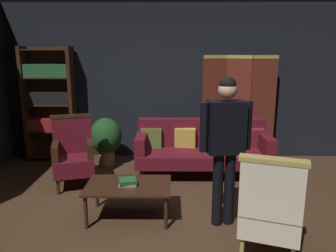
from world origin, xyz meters
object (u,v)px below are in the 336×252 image
at_px(armchair_wing_left, 73,153).
at_px(velvet_couch, 202,147).
at_px(book_green_cloth, 128,181).
at_px(bookshelf, 50,101).
at_px(armchair_gilt_accent, 270,207).
at_px(standing_figure, 226,138).
at_px(potted_plant, 106,138).
at_px(book_tan_leather, 128,184).
at_px(coffee_table, 129,188).
at_px(folding_screen, 238,107).

bearing_deg(armchair_wing_left, velvet_couch, 13.79).
bearing_deg(book_green_cloth, armchair_wing_left, 133.60).
xyz_separation_m(bookshelf, armchair_wing_left, (0.75, -1.22, -0.59)).
bearing_deg(armchair_gilt_accent, armchair_wing_left, 145.07).
distance_m(bookshelf, velvet_couch, 2.87).
relative_size(standing_figure, potted_plant, 2.02).
bearing_deg(book_green_cloth, standing_figure, -6.63).
distance_m(armchair_wing_left, book_green_cloth, 1.35).
bearing_deg(book_tan_leather, standing_figure, -6.63).
xyz_separation_m(coffee_table, book_tan_leather, (-0.01, -0.01, 0.06)).
bearing_deg(velvet_couch, potted_plant, 166.16).
bearing_deg(bookshelf, armchair_wing_left, -58.31).
relative_size(armchair_wing_left, book_tan_leather, 5.18).
bearing_deg(bookshelf, potted_plant, -17.44).
distance_m(velvet_couch, book_tan_leather, 1.78).
bearing_deg(potted_plant, book_green_cloth, -71.39).
xyz_separation_m(velvet_couch, standing_figure, (0.09, -1.59, 0.57)).
xyz_separation_m(bookshelf, armchair_gilt_accent, (3.15, -2.89, -0.59)).
bearing_deg(book_green_cloth, book_tan_leather, 0.00).
bearing_deg(velvet_couch, coffee_table, -124.83).
distance_m(armchair_wing_left, standing_figure, 2.39).
height_order(velvet_couch, standing_figure, standing_figure).
distance_m(coffee_table, potted_plant, 1.97).
bearing_deg(folding_screen, book_green_cloth, -128.21).
relative_size(armchair_wing_left, book_green_cloth, 5.17).
height_order(coffee_table, book_tan_leather, book_tan_leather).
height_order(bookshelf, coffee_table, bookshelf).
bearing_deg(velvet_couch, folding_screen, 45.87).
relative_size(velvet_couch, potted_plant, 2.51).
distance_m(velvet_couch, standing_figure, 1.69).
relative_size(folding_screen, book_tan_leather, 9.47).
distance_m(bookshelf, book_green_cloth, 2.83).
distance_m(folding_screen, book_green_cloth, 2.80).
bearing_deg(armchair_wing_left, bookshelf, 121.69).
distance_m(armchair_gilt_accent, potted_plant, 3.31).
distance_m(velvet_couch, armchair_gilt_accent, 2.20).
relative_size(bookshelf, armchair_gilt_accent, 1.97).
bearing_deg(velvet_couch, standing_figure, -86.60).
distance_m(potted_plant, book_green_cloth, 1.97).
bearing_deg(coffee_table, velvet_couch, 55.17).
relative_size(velvet_couch, armchair_gilt_accent, 2.04).
bearing_deg(book_tan_leather, bookshelf, 127.48).
xyz_separation_m(bookshelf, book_tan_leather, (1.68, -2.19, -0.65)).
height_order(bookshelf, book_green_cloth, bookshelf).
height_order(armchair_gilt_accent, standing_figure, standing_figure).
bearing_deg(book_green_cloth, potted_plant, 108.61).
xyz_separation_m(armchair_wing_left, book_tan_leather, (0.93, -0.98, -0.06)).
height_order(velvet_couch, book_tan_leather, velvet_couch).
bearing_deg(armchair_gilt_accent, book_tan_leather, 154.56).
relative_size(velvet_couch, book_tan_leather, 10.56).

